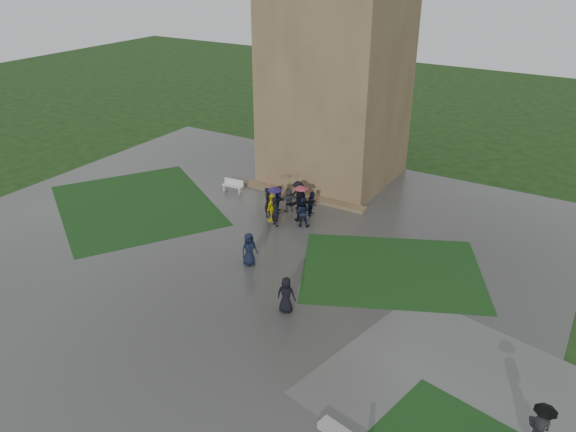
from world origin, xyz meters
The scene contains 10 objects.
ground centered at (0.00, 0.00, 0.00)m, with size 120.00×120.00×0.00m, color black.
plaza centered at (0.00, 2.00, 0.01)m, with size 34.00×34.00×0.02m, color #383835.
lawn_inset_left centered at (-8.50, 4.00, 0.03)m, with size 11.00×9.00×0.01m, color black.
lawn_inset_right centered at (8.50, 5.00, 0.03)m, with size 9.00×7.00×0.01m, color black.
tower centered at (0.00, 15.00, 9.00)m, with size 8.00×8.00×18.00m, color brown.
tower_plinth centered at (0.00, 10.60, 0.13)m, with size 9.00×0.80×0.22m, color brown.
bench centered at (-4.47, 9.04, 0.45)m, with size 1.48×0.60×0.84m.
visitor_cluster centered at (0.78, 7.63, 1.17)m, with size 3.40×3.56×2.61m.
pedestrian_mid centered at (1.98, 1.71, 0.91)m, with size 0.87×0.60×1.79m, color black.
pedestrian_near centered at (5.76, -0.82, 0.89)m, with size 0.85×0.58×1.74m, color black.
Camera 1 is at (16.77, -18.74, 14.98)m, focal length 35.00 mm.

